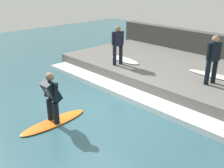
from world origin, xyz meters
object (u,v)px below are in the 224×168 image
object	(u,v)px
surfboard_riding	(54,122)
surfer_riding	(51,95)
surfboard_waiting_near	(125,60)
surfer_waiting_near	(118,43)
surfboard_waiting_far	(216,76)
surfer_waiting_far	(213,57)

from	to	relation	value
surfboard_riding	surfer_riding	xyz separation A→B (m)	(0.00, -0.00, 0.79)
surfboard_riding	surfboard_waiting_near	bearing A→B (deg)	20.17
surfer_waiting_near	surfboard_waiting_near	world-z (taller)	surfer_waiting_near
surfer_waiting_near	surfboard_waiting_far	distance (m)	3.72
surfboard_waiting_near	surfboard_waiting_far	world-z (taller)	same
surfboard_waiting_far	surfboard_waiting_near	bearing A→B (deg)	103.72
surfboard_riding	surfer_waiting_far	size ratio (longest dim) A/B	1.28
surfboard_waiting_near	surfboard_waiting_far	xyz separation A→B (m)	(0.86, -3.53, 0.00)
surfer_waiting_near	surfboard_riding	bearing A→B (deg)	-159.51
surfer_waiting_far	surfboard_waiting_near	bearing A→B (deg)	91.63
surfboard_riding	surfer_waiting_far	distance (m)	5.13
surfboard_waiting_near	surfboard_waiting_far	size ratio (longest dim) A/B	0.81
surfer_waiting_near	surfboard_waiting_far	bearing A→B (deg)	-66.14
surfboard_waiting_near	surfer_waiting_far	bearing A→B (deg)	-88.37
surfboard_riding	surfboard_waiting_far	size ratio (longest dim) A/B	0.96
surfer_riding	surfboard_waiting_far	bearing A→B (deg)	-19.91
surfboard_riding	surfer_waiting_far	bearing A→B (deg)	-24.35
surfer_waiting_near	surfboard_waiting_far	size ratio (longest dim) A/B	0.73
surfer_riding	surfboard_waiting_far	distance (m)	5.61
surfboard_riding	surfer_waiting_near	distance (m)	4.26
surfboard_waiting_near	surfboard_riding	bearing A→B (deg)	-159.83
surfboard_waiting_near	surfer_waiting_far	distance (m)	3.75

